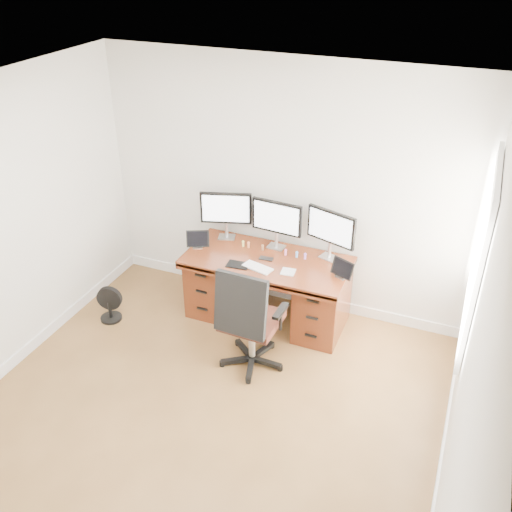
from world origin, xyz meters
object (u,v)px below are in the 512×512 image
at_px(floor_fan, 109,304).
at_px(office_chair, 250,335).
at_px(desk, 268,286).
at_px(monitor_center, 277,219).
at_px(keyboard, 258,268).

bearing_deg(floor_fan, office_chair, -18.10).
distance_m(desk, floor_fan, 1.72).
bearing_deg(desk, monitor_center, 90.03).
relative_size(office_chair, floor_fan, 2.82).
height_order(desk, floor_fan, desk).
bearing_deg(desk, floor_fan, -156.22).
distance_m(office_chair, monitor_center, 1.27).
relative_size(monitor_center, keyboard, 1.80).
relative_size(office_chair, monitor_center, 2.04).
height_order(floor_fan, monitor_center, monitor_center).
height_order(office_chair, floor_fan, office_chair).
distance_m(desk, office_chair, 0.82).
xyz_separation_m(desk, keyboard, (-0.02, -0.23, 0.36)).
relative_size(desk, keyboard, 5.54).
bearing_deg(keyboard, office_chair, -60.85).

